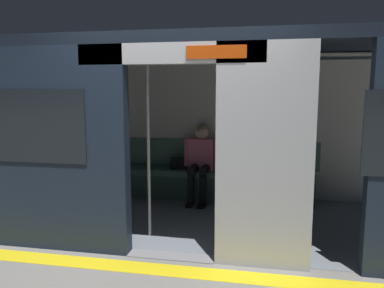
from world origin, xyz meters
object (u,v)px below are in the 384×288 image
object	(u,v)px
bench_seat	(205,177)
grab_pole_far	(218,147)
train_car	(188,107)
grab_pole_door	(148,146)
book	(230,170)
handbag	(179,163)
person_seated	(201,157)

from	to	relation	value
bench_seat	grab_pole_far	distance (m)	1.72
train_car	grab_pole_door	world-z (taller)	train_car
train_car	book	world-z (taller)	train_car
grab_pole_far	book	bearing A→B (deg)	-89.59
handbag	grab_pole_far	xyz separation A→B (m)	(-0.83, 1.59, 0.52)
train_car	grab_pole_far	world-z (taller)	train_car
train_car	bench_seat	distance (m)	1.51
bench_seat	handbag	size ratio (longest dim) A/B	12.77
person_seated	bench_seat	bearing A→B (deg)	-136.02
train_car	grab_pole_far	bearing A→B (deg)	130.73
bench_seat	person_seated	distance (m)	0.34
handbag	train_car	bearing A→B (deg)	109.53
person_seated	book	size ratio (longest dim) A/B	5.42
handbag	grab_pole_door	bearing A→B (deg)	91.16
book	grab_pole_door	distance (m)	1.93
book	grab_pole_door	bearing A→B (deg)	32.24
train_car	person_seated	distance (m)	1.24
train_car	person_seated	world-z (taller)	train_car
handbag	bench_seat	bearing A→B (deg)	170.72
person_seated	grab_pole_door	size ratio (longest dim) A/B	0.56
train_car	bench_seat	world-z (taller)	train_car
bench_seat	grab_pole_far	xyz separation A→B (m)	(-0.40, 1.52, 0.72)
grab_pole_door	train_car	bearing A→B (deg)	-118.34
person_seated	grab_pole_door	xyz separation A→B (m)	(0.34, 1.57, 0.39)
book	grab_pole_door	xyz separation A→B (m)	(0.79, 1.66, 0.59)
bench_seat	grab_pole_door	distance (m)	1.82
train_car	handbag	xyz separation A→B (m)	(0.38, -1.06, -0.95)
handbag	book	distance (m)	0.82
person_seated	grab_pole_door	world-z (taller)	grab_pole_door
book	grab_pole_far	distance (m)	1.67
person_seated	handbag	xyz separation A→B (m)	(0.38, -0.12, -0.13)
handbag	grab_pole_far	size ratio (longest dim) A/B	0.12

